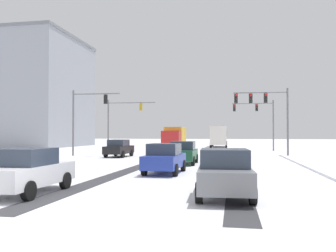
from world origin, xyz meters
TOP-DOWN VIEW (x-y plane):
  - ground_plane at (0.00, 0.00)m, footprint 300.00×300.00m
  - wheel_track_left_lane at (-0.74, 13.59)m, footprint 1.02×29.89m
  - wheel_track_right_lane at (5.46, 13.59)m, footprint 0.89×29.89m
  - traffic_signal_far_right at (8.58, 37.09)m, footprint 5.25×0.52m
  - traffic_signal_near_right at (8.35, 25.04)m, footprint 5.14×0.63m
  - traffic_signal_near_left at (-9.07, 23.20)m, footprint 4.90×0.39m
  - traffic_signal_far_left at (-8.66, 33.23)m, footprint 6.19×0.47m
  - car_black_lead at (-5.26, 22.13)m, footprint 1.92×4.14m
  - car_dark_green_second at (1.79, 15.37)m, footprint 1.88×4.12m
  - car_blue_third at (1.62, 9.23)m, footprint 1.89×4.13m
  - car_grey_fourth at (4.97, 2.61)m, footprint 2.00×4.18m
  - car_white_fifth at (-1.96, 1.96)m, footprint 1.86×4.11m
  - bus_oncoming at (2.99, 49.58)m, footprint 2.82×11.04m
  - box_truck_delivery at (-2.00, 34.39)m, footprint 2.43×7.45m
  - office_building_far_left_block at (-31.40, 46.57)m, footprint 20.69×17.98m

SIDE VIEW (x-z plane):
  - ground_plane at x=0.00m, z-range 0.00..0.00m
  - wheel_track_left_lane at x=-0.74m, z-range 0.00..0.01m
  - wheel_track_right_lane at x=5.46m, z-range 0.00..0.01m
  - car_black_lead at x=-5.26m, z-range 0.01..1.63m
  - car_dark_green_second at x=1.79m, z-range 0.01..1.63m
  - car_blue_third at x=1.62m, z-range 0.01..1.63m
  - car_grey_fourth at x=4.97m, z-range 0.01..1.63m
  - car_white_fifth at x=-1.96m, z-range 0.01..1.63m
  - box_truck_delivery at x=-2.00m, z-range 0.12..3.14m
  - bus_oncoming at x=2.99m, z-range 0.30..3.68m
  - traffic_signal_near_left at x=-9.07m, z-range 1.10..7.60m
  - traffic_signal_far_left at x=-8.66m, z-range 1.19..7.69m
  - traffic_signal_far_right at x=8.58m, z-range 1.36..7.86m
  - traffic_signal_near_right at x=8.35m, z-range 1.51..8.01m
  - office_building_far_left_block at x=-31.40m, z-range 0.01..18.85m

